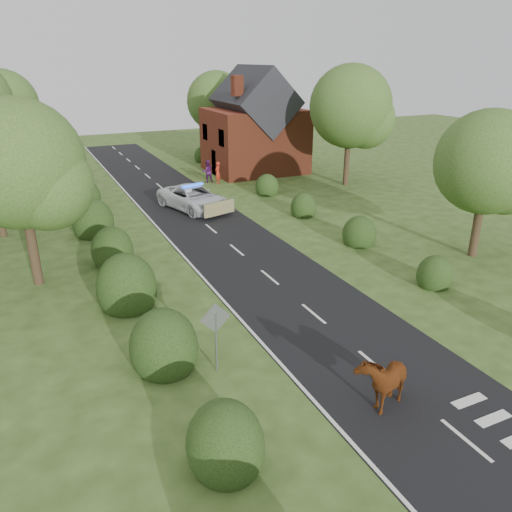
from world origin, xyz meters
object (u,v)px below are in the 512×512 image
pedestrian_red (218,173)px  road_sign (216,327)px  police_van (193,198)px  pedestrian_purple (207,171)px  cow (382,382)px

pedestrian_red → road_sign: bearing=27.2°
police_van → pedestrian_purple: (3.65, 7.14, 0.11)m
cow → police_van: police_van is taller
road_sign → pedestrian_red: size_ratio=1.40×
cow → pedestrian_purple: (5.11, 29.25, 0.18)m
police_van → pedestrian_red: pedestrian_red is taller
police_van → pedestrian_red: bearing=40.1°
police_van → pedestrian_red: 7.64m
road_sign → cow: size_ratio=1.21×
pedestrian_red → pedestrian_purple: bearing=-94.5°
police_van → road_sign: bearing=-122.4°
police_van → pedestrian_purple: 8.02m
road_sign → police_van: size_ratio=0.40×
cow → road_sign: bearing=-156.0°
road_sign → cow: road_sign is taller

